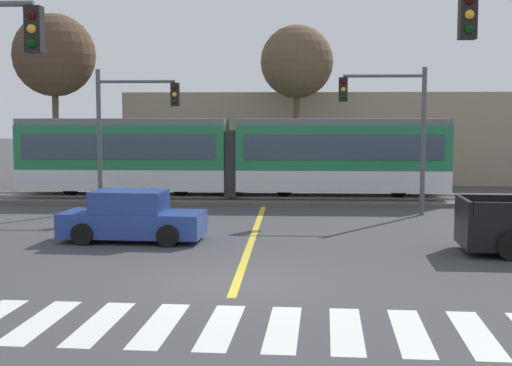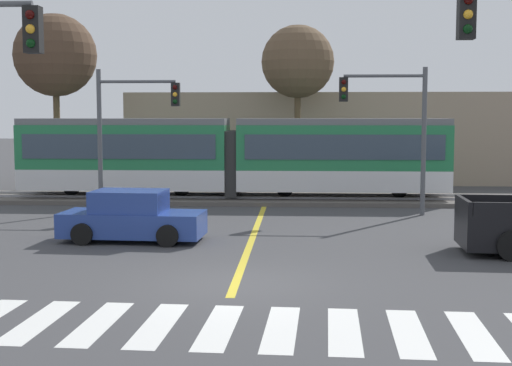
{
  "view_description": "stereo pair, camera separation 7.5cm",
  "coord_description": "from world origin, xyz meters",
  "px_view_note": "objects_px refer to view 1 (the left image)",
  "views": [
    {
      "loc": [
        1.3,
        -15.45,
        3.72
      ],
      "look_at": [
        0.05,
        6.99,
        1.6
      ],
      "focal_mm": 50.0,
      "sensor_mm": 36.0,
      "label": 1
    },
    {
      "loc": [
        1.38,
        -15.44,
        3.72
      ],
      "look_at": [
        0.05,
        6.99,
        1.6
      ],
      "focal_mm": 50.0,
      "sensor_mm": 36.0,
      "label": 2
    }
  ],
  "objects_px": {
    "light_rail_tram": "(232,154)",
    "bare_tree_east": "(297,62)",
    "sedan_crossing": "(132,218)",
    "traffic_light_far_left": "(127,119)",
    "traffic_light_far_right": "(393,117)",
    "bare_tree_west": "(54,56)"
  },
  "relations": [
    {
      "from": "light_rail_tram",
      "to": "traffic_light_far_left",
      "type": "height_order",
      "value": "traffic_light_far_left"
    },
    {
      "from": "sedan_crossing",
      "to": "bare_tree_east",
      "type": "bearing_deg",
      "value": 72.52
    },
    {
      "from": "bare_tree_west",
      "to": "traffic_light_far_left",
      "type": "bearing_deg",
      "value": -54.19
    },
    {
      "from": "light_rail_tram",
      "to": "bare_tree_west",
      "type": "distance_m",
      "value": 10.9
    },
    {
      "from": "traffic_light_far_right",
      "to": "traffic_light_far_left",
      "type": "bearing_deg",
      "value": 177.34
    },
    {
      "from": "light_rail_tram",
      "to": "bare_tree_east",
      "type": "distance_m",
      "value": 7.42
    },
    {
      "from": "light_rail_tram",
      "to": "bare_tree_east",
      "type": "xyz_separation_m",
      "value": [
        2.8,
        5.31,
        4.35
      ]
    },
    {
      "from": "light_rail_tram",
      "to": "bare_tree_west",
      "type": "height_order",
      "value": "bare_tree_west"
    },
    {
      "from": "traffic_light_far_left",
      "to": "traffic_light_far_right",
      "type": "relative_size",
      "value": 1.0
    },
    {
      "from": "traffic_light_far_left",
      "to": "light_rail_tram",
      "type": "bearing_deg",
      "value": 43.88
    },
    {
      "from": "sedan_crossing",
      "to": "bare_tree_west",
      "type": "distance_m",
      "value": 16.78
    },
    {
      "from": "traffic_light_far_right",
      "to": "bare_tree_east",
      "type": "relative_size",
      "value": 0.67
    },
    {
      "from": "light_rail_tram",
      "to": "sedan_crossing",
      "type": "height_order",
      "value": "light_rail_tram"
    },
    {
      "from": "traffic_light_far_left",
      "to": "bare_tree_west",
      "type": "xyz_separation_m",
      "value": [
        -5.36,
        7.42,
        3.05
      ]
    },
    {
      "from": "sedan_crossing",
      "to": "traffic_light_far_right",
      "type": "bearing_deg",
      "value": 35.82
    },
    {
      "from": "traffic_light_far_left",
      "to": "traffic_light_far_right",
      "type": "height_order",
      "value": "traffic_light_far_right"
    },
    {
      "from": "sedan_crossing",
      "to": "bare_tree_east",
      "type": "height_order",
      "value": "bare_tree_east"
    },
    {
      "from": "traffic_light_far_right",
      "to": "sedan_crossing",
      "type": "bearing_deg",
      "value": -144.18
    },
    {
      "from": "sedan_crossing",
      "to": "traffic_light_far_right",
      "type": "xyz_separation_m",
      "value": [
        8.48,
        6.12,
        2.98
      ]
    },
    {
      "from": "bare_tree_east",
      "to": "traffic_light_far_right",
      "type": "bearing_deg",
      "value": -69.04
    },
    {
      "from": "bare_tree_west",
      "to": "bare_tree_east",
      "type": "bearing_deg",
      "value": 7.16
    },
    {
      "from": "light_rail_tram",
      "to": "traffic_light_far_right",
      "type": "distance_m",
      "value": 7.77
    }
  ]
}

